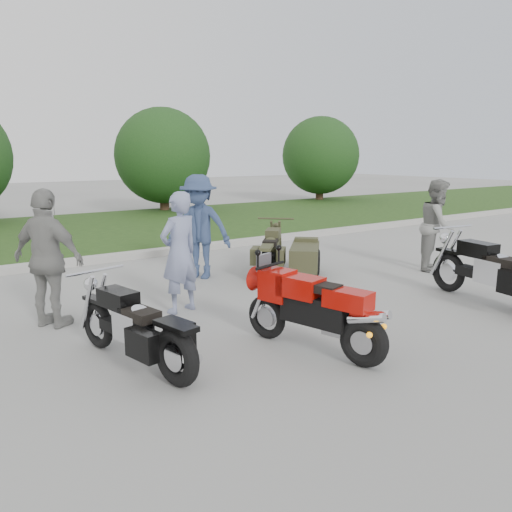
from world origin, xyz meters
TOP-DOWN VIEW (x-y plane):
  - ground at (0.00, 0.00)m, footprint 80.00×80.00m
  - curb at (0.00, 6.00)m, footprint 60.00×0.30m
  - grass_strip at (0.00, 10.15)m, footprint 60.00×8.00m
  - tree_mid_right at (4.00, 13.50)m, footprint 3.60×3.60m
  - tree_far_right at (12.00, 13.50)m, footprint 3.60×3.60m
  - sportbike_red at (-0.43, -0.29)m, footprint 0.69×1.86m
  - cruiser_left at (-2.25, 0.47)m, footprint 0.65×2.05m
  - cruiser_right at (3.00, -0.51)m, footprint 0.56×2.39m
  - cruiser_sidecar at (1.71, 2.83)m, footprint 1.79×1.92m
  - person_stripe at (-1.01, 1.98)m, footprint 0.72×0.56m
  - person_grey at (4.37, 1.57)m, footprint 1.09×1.01m
  - person_denim at (0.19, 3.63)m, footprint 1.33×1.39m
  - person_back at (-2.70, 2.38)m, footprint 0.98×1.14m

SIDE VIEW (x-z plane):
  - ground at x=0.00m, z-range 0.00..0.00m
  - grass_strip at x=0.00m, z-range 0.00..0.14m
  - curb at x=0.00m, z-range 0.00..0.15m
  - cruiser_sidecar at x=1.71m, z-range -0.03..0.79m
  - cruiser_left at x=-2.25m, z-range 0.01..0.81m
  - cruiser_right at x=3.00m, z-range 0.01..0.93m
  - sportbike_red at x=-0.43m, z-range 0.08..0.98m
  - person_stripe at x=-1.01m, z-range 0.00..1.75m
  - person_grey at x=4.37m, z-range 0.00..1.78m
  - person_back at x=-2.70m, z-range 0.00..1.83m
  - person_denim at x=0.19m, z-range 0.00..1.90m
  - tree_mid_right at x=4.00m, z-range 0.19..4.19m
  - tree_far_right at x=12.00m, z-range 0.19..4.19m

